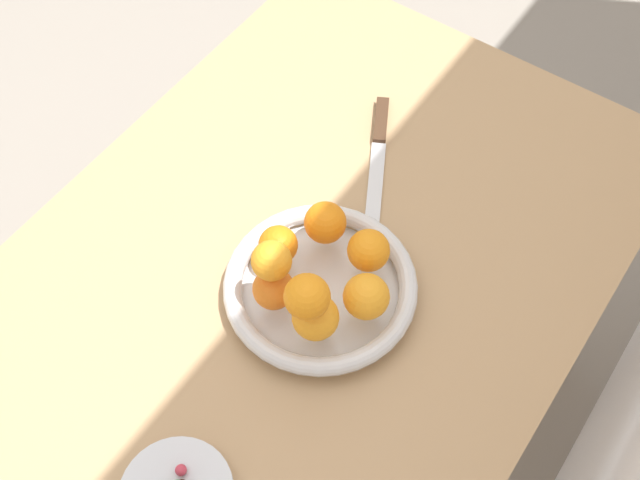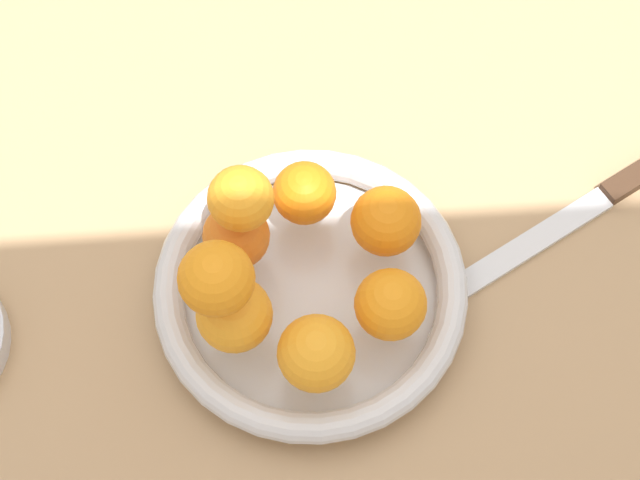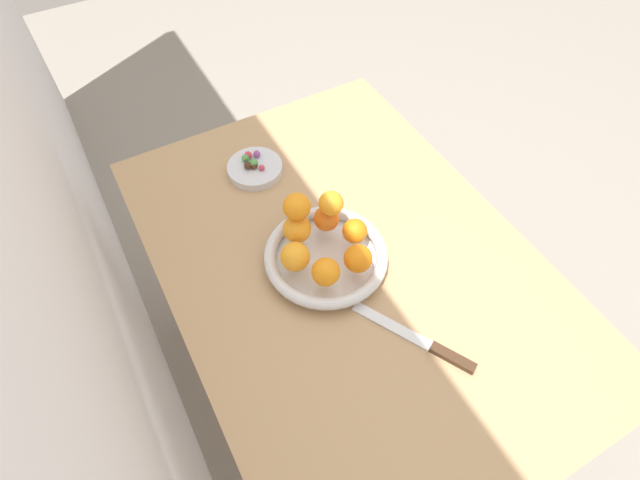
# 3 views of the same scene
# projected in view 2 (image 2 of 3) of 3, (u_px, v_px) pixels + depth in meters

# --- Properties ---
(ground_plane) EXTENTS (6.00, 6.00, 0.00)m
(ground_plane) POSITION_uv_depth(u_px,v_px,m) (326.00, 443.00, 1.54)
(ground_plane) COLOR gray
(dining_table) EXTENTS (1.10, 0.76, 0.74)m
(dining_table) POSITION_uv_depth(u_px,v_px,m) (330.00, 287.00, 0.95)
(dining_table) COLOR tan
(dining_table) RESTS_ON ground_plane
(fruit_bowl) EXTENTS (0.27, 0.27, 0.04)m
(fruit_bowl) POSITION_uv_depth(u_px,v_px,m) (311.00, 290.00, 0.83)
(fruit_bowl) COLOR silver
(fruit_bowl) RESTS_ON dining_table
(orange_0) EXTENTS (0.05, 0.05, 0.05)m
(orange_0) POSITION_uv_depth(u_px,v_px,m) (304.00, 193.00, 0.82)
(orange_0) COLOR orange
(orange_0) RESTS_ON fruit_bowl
(orange_1) EXTENTS (0.06, 0.06, 0.06)m
(orange_1) POSITION_uv_depth(u_px,v_px,m) (236.00, 236.00, 0.80)
(orange_1) COLOR orange
(orange_1) RESTS_ON fruit_bowl
(orange_2) EXTENTS (0.06, 0.06, 0.06)m
(orange_2) POSITION_uv_depth(u_px,v_px,m) (234.00, 314.00, 0.77)
(orange_2) COLOR orange
(orange_2) RESTS_ON fruit_bowl
(orange_3) EXTENTS (0.06, 0.06, 0.06)m
(orange_3) POSITION_uv_depth(u_px,v_px,m) (316.00, 353.00, 0.76)
(orange_3) COLOR orange
(orange_3) RESTS_ON fruit_bowl
(orange_4) EXTENTS (0.06, 0.06, 0.06)m
(orange_4) POSITION_uv_depth(u_px,v_px,m) (391.00, 304.00, 0.77)
(orange_4) COLOR orange
(orange_4) RESTS_ON fruit_bowl
(orange_5) EXTENTS (0.06, 0.06, 0.06)m
(orange_5) POSITION_uv_depth(u_px,v_px,m) (386.00, 221.00, 0.80)
(orange_5) COLOR orange
(orange_5) RESTS_ON fruit_bowl
(orange_6) EXTENTS (0.06, 0.06, 0.06)m
(orange_6) POSITION_uv_depth(u_px,v_px,m) (216.00, 279.00, 0.72)
(orange_6) COLOR orange
(orange_6) RESTS_ON orange_2
(orange_7) EXTENTS (0.05, 0.05, 0.05)m
(orange_7) POSITION_uv_depth(u_px,v_px,m) (241.00, 199.00, 0.75)
(orange_7) COLOR orange
(orange_7) RESTS_ON orange_1
(knife) EXTENTS (0.24, 0.14, 0.01)m
(knife) POSITION_uv_depth(u_px,v_px,m) (591.00, 205.00, 0.88)
(knife) COLOR #3F2819
(knife) RESTS_ON dining_table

